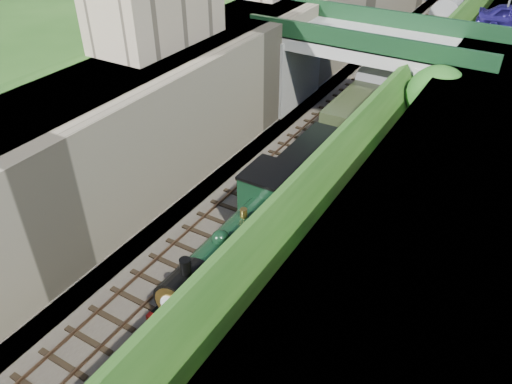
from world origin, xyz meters
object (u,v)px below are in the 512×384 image
Objects in this scene: locomotive at (242,243)px; tender at (313,173)px; road_bridge at (379,69)px; tree at (439,99)px.

tender is (-0.00, 7.36, -0.27)m from locomotive.
tree is at bearing -40.03° from road_bridge.
road_bridge is 6.52m from tree.
road_bridge is 2.67× the size of tender.
tender is at bearing -88.62° from road_bridge.
tender is at bearing -126.02° from tree.
road_bridge is at bearing 139.97° from tree.
tender is at bearing 90.00° from locomotive.
locomotive is 1.70× the size of tender.
locomotive is at bearing -89.19° from road_bridge.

